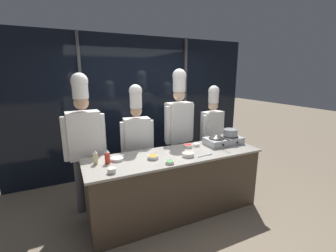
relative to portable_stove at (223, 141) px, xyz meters
name	(u,v)px	position (x,y,z in m)	size (l,w,h in m)	color
ground_plane	(175,211)	(-0.90, -0.09, -0.95)	(24.00, 24.00, 0.00)	#7F705B
window_wall_back	(138,106)	(-0.90, 1.57, 0.40)	(4.91, 0.09, 2.70)	black
demo_counter	(175,183)	(-0.90, -0.09, -0.50)	(2.48, 0.75, 0.90)	#4C3D2D
portable_stove	(223,141)	(0.00, 0.00, 0.00)	(0.60, 0.34, 0.12)	#B2B5BA
frying_pan	(217,136)	(-0.14, 0.00, 0.09)	(0.24, 0.41, 0.05)	#38332D
stock_pot	(231,132)	(0.14, 0.00, 0.12)	(0.25, 0.23, 0.11)	#93969B
squeeze_bottle_oil	(95,157)	(-1.96, 0.02, 0.03)	(0.06, 0.06, 0.18)	beige
squeeze_bottle_chili	(107,157)	(-1.82, -0.03, 0.03)	(0.07, 0.07, 0.18)	red
prep_bowl_shrimp	(188,154)	(-0.79, -0.24, -0.03)	(0.17, 0.17, 0.05)	white
prep_bowl_chicken	(196,145)	(-0.45, 0.09, -0.03)	(0.11, 0.11, 0.04)	white
prep_bowl_noodles	(112,170)	(-1.83, -0.33, -0.02)	(0.10, 0.10, 0.06)	white
prep_bowl_scallions	(170,162)	(-1.12, -0.36, -0.03)	(0.11, 0.11, 0.04)	white
prep_bowl_onion	(117,159)	(-1.69, 0.03, -0.04)	(0.17, 0.17, 0.04)	white
prep_bowl_carrots	(153,157)	(-1.25, -0.12, -0.03)	(0.15, 0.15, 0.05)	white
prep_bowl_bell_pepper	(188,146)	(-0.60, 0.09, -0.03)	(0.14, 0.14, 0.05)	white
serving_spoon_slotted	(208,154)	(-0.51, -0.31, -0.05)	(0.25, 0.07, 0.02)	#B2B5BA
chef_head	(84,134)	(-2.03, 0.50, 0.22)	(0.58, 0.24, 2.01)	#4C4C51
chef_sous	(137,135)	(-1.26, 0.55, 0.10)	(0.52, 0.24, 1.84)	#2D3856
chef_line	(179,121)	(-0.49, 0.59, 0.25)	(0.58, 0.30, 2.07)	#232326
chef_pastry	(212,127)	(0.19, 0.56, 0.08)	(0.52, 0.27, 1.79)	#232326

